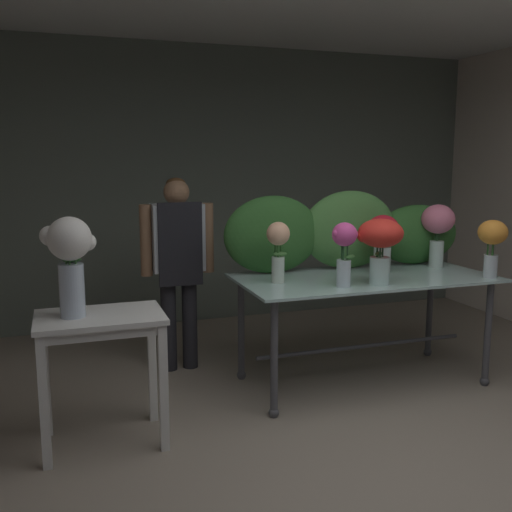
{
  "coord_description": "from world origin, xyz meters",
  "views": [
    {
      "loc": [
        -1.66,
        -2.21,
        1.67
      ],
      "look_at": [
        -0.47,
        1.27,
        1.05
      ],
      "focal_mm": 40.74,
      "sensor_mm": 36.0,
      "label": 1
    }
  ],
  "objects_px": {
    "vase_peach_dahlias": "(278,247)",
    "vase_rosy_freesia": "(438,226)",
    "vase_fuchsia_roses": "(345,247)",
    "side_table_white": "(101,335)",
    "vase_crimson_tulips": "(383,237)",
    "display_table_glass": "(364,293)",
    "vase_sunset_ranunculus": "(492,240)",
    "florist": "(178,254)",
    "vase_white_roses_tall": "(70,257)",
    "vase_scarlet_lilies": "(381,241)"
  },
  "relations": [
    {
      "from": "side_table_white",
      "to": "vase_crimson_tulips",
      "type": "bearing_deg",
      "value": 11.34
    },
    {
      "from": "vase_sunset_ranunculus",
      "to": "vase_peach_dahlias",
      "type": "xyz_separation_m",
      "value": [
        -1.52,
        0.33,
        -0.02
      ]
    },
    {
      "from": "florist",
      "to": "display_table_glass",
      "type": "bearing_deg",
      "value": -30.41
    },
    {
      "from": "vase_white_roses_tall",
      "to": "vase_rosy_freesia",
      "type": "bearing_deg",
      "value": 10.01
    },
    {
      "from": "vase_rosy_freesia",
      "to": "vase_crimson_tulips",
      "type": "relative_size",
      "value": 1.14
    },
    {
      "from": "vase_rosy_freesia",
      "to": "vase_white_roses_tall",
      "type": "relative_size",
      "value": 0.88
    },
    {
      "from": "vase_rosy_freesia",
      "to": "vase_white_roses_tall",
      "type": "distance_m",
      "value": 2.83
    },
    {
      "from": "vase_crimson_tulips",
      "to": "vase_white_roses_tall",
      "type": "bearing_deg",
      "value": -169.45
    },
    {
      "from": "side_table_white",
      "to": "vase_peach_dahlias",
      "type": "height_order",
      "value": "vase_peach_dahlias"
    },
    {
      "from": "display_table_glass",
      "to": "florist",
      "type": "height_order",
      "value": "florist"
    },
    {
      "from": "side_table_white",
      "to": "vase_sunset_ranunculus",
      "type": "height_order",
      "value": "vase_sunset_ranunculus"
    },
    {
      "from": "vase_scarlet_lilies",
      "to": "vase_rosy_freesia",
      "type": "bearing_deg",
      "value": 28.94
    },
    {
      "from": "florist",
      "to": "vase_fuchsia_roses",
      "type": "bearing_deg",
      "value": -46.77
    },
    {
      "from": "display_table_glass",
      "to": "vase_white_roses_tall",
      "type": "distance_m",
      "value": 2.14
    },
    {
      "from": "vase_sunset_ranunculus",
      "to": "side_table_white",
      "type": "bearing_deg",
      "value": -179.77
    },
    {
      "from": "vase_sunset_ranunculus",
      "to": "vase_white_roses_tall",
      "type": "distance_m",
      "value": 2.9
    },
    {
      "from": "florist",
      "to": "vase_crimson_tulips",
      "type": "distance_m",
      "value": 1.58
    },
    {
      "from": "vase_rosy_freesia",
      "to": "vase_crimson_tulips",
      "type": "distance_m",
      "value": 0.54
    },
    {
      "from": "vase_peach_dahlias",
      "to": "vase_fuchsia_roses",
      "type": "relative_size",
      "value": 0.98
    },
    {
      "from": "side_table_white",
      "to": "vase_crimson_tulips",
      "type": "xyz_separation_m",
      "value": [
        2.1,
        0.42,
        0.43
      ]
    },
    {
      "from": "vase_crimson_tulips",
      "to": "vase_white_roses_tall",
      "type": "xyz_separation_m",
      "value": [
        -2.25,
        -0.42,
        0.04
      ]
    },
    {
      "from": "display_table_glass",
      "to": "vase_crimson_tulips",
      "type": "relative_size",
      "value": 4.28
    },
    {
      "from": "vase_white_roses_tall",
      "to": "vase_crimson_tulips",
      "type": "bearing_deg",
      "value": 10.55
    },
    {
      "from": "vase_peach_dahlias",
      "to": "vase_fuchsia_roses",
      "type": "distance_m",
      "value": 0.46
    },
    {
      "from": "vase_peach_dahlias",
      "to": "vase_white_roses_tall",
      "type": "xyz_separation_m",
      "value": [
        -1.38,
        -0.34,
        0.06
      ]
    },
    {
      "from": "vase_sunset_ranunculus",
      "to": "vase_crimson_tulips",
      "type": "distance_m",
      "value": 0.77
    },
    {
      "from": "vase_peach_dahlias",
      "to": "vase_rosy_freesia",
      "type": "bearing_deg",
      "value": 6.03
    },
    {
      "from": "vase_scarlet_lilies",
      "to": "vase_white_roses_tall",
      "type": "relative_size",
      "value": 0.79
    },
    {
      "from": "side_table_white",
      "to": "vase_fuchsia_roses",
      "type": "distance_m",
      "value": 1.66
    },
    {
      "from": "vase_white_roses_tall",
      "to": "vase_sunset_ranunculus",
      "type": "bearing_deg",
      "value": 0.16
    },
    {
      "from": "vase_sunset_ranunculus",
      "to": "vase_white_roses_tall",
      "type": "relative_size",
      "value": 0.74
    },
    {
      "from": "display_table_glass",
      "to": "vase_crimson_tulips",
      "type": "distance_m",
      "value": 0.44
    },
    {
      "from": "vase_scarlet_lilies",
      "to": "display_table_glass",
      "type": "bearing_deg",
      "value": 82.02
    },
    {
      "from": "side_table_white",
      "to": "display_table_glass",
      "type": "bearing_deg",
      "value": 10.35
    },
    {
      "from": "side_table_white",
      "to": "vase_peach_dahlias",
      "type": "relative_size",
      "value": 1.84
    },
    {
      "from": "vase_peach_dahlias",
      "to": "vase_crimson_tulips",
      "type": "relative_size",
      "value": 0.97
    },
    {
      "from": "display_table_glass",
      "to": "vase_peach_dahlias",
      "type": "height_order",
      "value": "vase_peach_dahlias"
    },
    {
      "from": "florist",
      "to": "vase_peach_dahlias",
      "type": "xyz_separation_m",
      "value": [
        0.56,
        -0.73,
        0.14
      ]
    },
    {
      "from": "vase_rosy_freesia",
      "to": "vase_fuchsia_roses",
      "type": "distance_m",
      "value": 1.11
    },
    {
      "from": "vase_white_roses_tall",
      "to": "florist",
      "type": "bearing_deg",
      "value": 52.67
    },
    {
      "from": "vase_sunset_ranunculus",
      "to": "vase_crimson_tulips",
      "type": "bearing_deg",
      "value": 147.92
    },
    {
      "from": "vase_sunset_ranunculus",
      "to": "vase_scarlet_lilies",
      "type": "distance_m",
      "value": 0.88
    },
    {
      "from": "vase_rosy_freesia",
      "to": "vase_crimson_tulips",
      "type": "xyz_separation_m",
      "value": [
        -0.53,
        -0.07,
        -0.06
      ]
    },
    {
      "from": "vase_peach_dahlias",
      "to": "vase_fuchsia_roses",
      "type": "height_order",
      "value": "vase_fuchsia_roses"
    },
    {
      "from": "vase_sunset_ranunculus",
      "to": "vase_peach_dahlias",
      "type": "height_order",
      "value": "vase_peach_dahlias"
    },
    {
      "from": "vase_sunset_ranunculus",
      "to": "display_table_glass",
      "type": "bearing_deg",
      "value": 158.06
    },
    {
      "from": "vase_peach_dahlias",
      "to": "vase_white_roses_tall",
      "type": "distance_m",
      "value": 1.42
    },
    {
      "from": "display_table_glass",
      "to": "vase_fuchsia_roses",
      "type": "height_order",
      "value": "vase_fuchsia_roses"
    },
    {
      "from": "vase_sunset_ranunculus",
      "to": "vase_scarlet_lilies",
      "type": "bearing_deg",
      "value": 175.94
    },
    {
      "from": "vase_peach_dahlias",
      "to": "vase_fuchsia_roses",
      "type": "bearing_deg",
      "value": -34.73
    }
  ]
}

